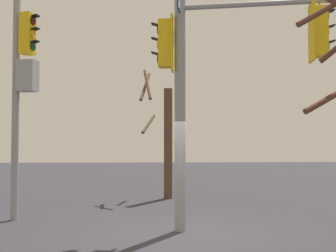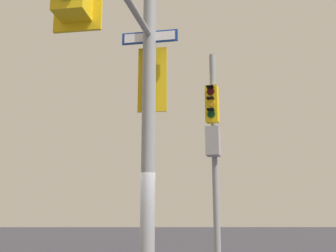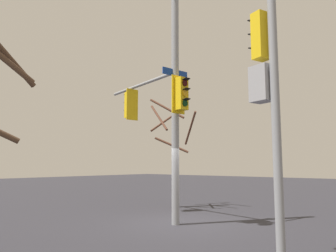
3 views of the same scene
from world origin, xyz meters
TOP-DOWN VIEW (x-y plane):
  - main_signal_pole_assembly at (0.36, -0.59)m, footprint 3.87×5.05m
  - secondary_pole_assembly at (2.09, 4.01)m, footprint 0.49×0.74m

SIDE VIEW (x-z plane):
  - secondary_pole_assembly at x=2.09m, z-range 0.54..7.11m
  - main_signal_pole_assembly at x=0.36m, z-range 0.35..8.97m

